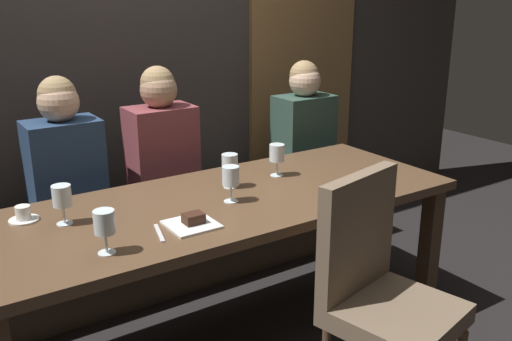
{
  "coord_description": "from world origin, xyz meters",
  "views": [
    {
      "loc": [
        -1.2,
        -2.08,
        1.64
      ],
      "look_at": [
        0.19,
        0.0,
        0.84
      ],
      "focal_mm": 39.82,
      "sensor_mm": 36.0,
      "label": 1
    }
  ],
  "objects_px": {
    "diner_redhead": "(64,160)",
    "espresso_cup": "(23,215)",
    "wine_glass_end_left": "(277,154)",
    "wine_glass_end_right": "(231,178)",
    "dining_table": "(222,217)",
    "dessert_plate": "(192,222)",
    "diner_bearded": "(161,143)",
    "wine_glass_near_right": "(230,165)",
    "fork_on_table": "(159,233)",
    "wine_glass_center_back": "(62,198)",
    "wine_glass_far_right": "(104,223)",
    "diner_far_end": "(304,125)",
    "banquette_bench": "(162,246)",
    "chair_near_side": "(379,284)"
  },
  "relations": [
    {
      "from": "diner_bearded",
      "to": "diner_far_end",
      "type": "relative_size",
      "value": 1.04
    },
    {
      "from": "wine_glass_end_left",
      "to": "diner_redhead",
      "type": "bearing_deg",
      "value": 146.48
    },
    {
      "from": "dessert_plate",
      "to": "diner_bearded",
      "type": "bearing_deg",
      "value": 72.45
    },
    {
      "from": "chair_near_side",
      "to": "wine_glass_near_right",
      "type": "relative_size",
      "value": 5.98
    },
    {
      "from": "dining_table",
      "to": "espresso_cup",
      "type": "distance_m",
      "value": 0.84
    },
    {
      "from": "wine_glass_end_right",
      "to": "chair_near_side",
      "type": "bearing_deg",
      "value": -69.16
    },
    {
      "from": "chair_near_side",
      "to": "espresso_cup",
      "type": "relative_size",
      "value": 8.17
    },
    {
      "from": "chair_near_side",
      "to": "wine_glass_end_right",
      "type": "distance_m",
      "value": 0.78
    },
    {
      "from": "diner_far_end",
      "to": "dessert_plate",
      "type": "xyz_separation_m",
      "value": [
        -1.27,
        -0.9,
        -0.06
      ]
    },
    {
      "from": "wine_glass_end_left",
      "to": "wine_glass_center_back",
      "type": "distance_m",
      "value": 1.07
    },
    {
      "from": "dessert_plate",
      "to": "chair_near_side",
      "type": "bearing_deg",
      "value": -45.25
    },
    {
      "from": "diner_redhead",
      "to": "wine_glass_near_right",
      "type": "distance_m",
      "value": 0.86
    },
    {
      "from": "wine_glass_center_back",
      "to": "wine_glass_far_right",
      "type": "distance_m",
      "value": 0.36
    },
    {
      "from": "diner_bearded",
      "to": "wine_glass_near_right",
      "type": "xyz_separation_m",
      "value": [
        0.07,
        -0.61,
        0.02
      ]
    },
    {
      "from": "diner_far_end",
      "to": "wine_glass_end_right",
      "type": "distance_m",
      "value": 1.26
    },
    {
      "from": "diner_redhead",
      "to": "wine_glass_end_left",
      "type": "relative_size",
      "value": 4.85
    },
    {
      "from": "dining_table",
      "to": "dessert_plate",
      "type": "height_order",
      "value": "dessert_plate"
    },
    {
      "from": "wine_glass_end_right",
      "to": "wine_glass_near_right",
      "type": "relative_size",
      "value": 1.0
    },
    {
      "from": "wine_glass_end_right",
      "to": "dining_table",
      "type": "bearing_deg",
      "value": 107.58
    },
    {
      "from": "diner_far_end",
      "to": "espresso_cup",
      "type": "xyz_separation_m",
      "value": [
        -1.82,
        -0.48,
        -0.05
      ]
    },
    {
      "from": "diner_redhead",
      "to": "diner_bearded",
      "type": "xyz_separation_m",
      "value": [
        0.53,
        0.0,
        0.0
      ]
    },
    {
      "from": "wine_glass_far_right",
      "to": "wine_glass_end_right",
      "type": "bearing_deg",
      "value": 17.15
    },
    {
      "from": "diner_redhead",
      "to": "espresso_cup",
      "type": "height_order",
      "value": "diner_redhead"
    },
    {
      "from": "wine_glass_end_right",
      "to": "wine_glass_near_right",
      "type": "bearing_deg",
      "value": 60.07
    },
    {
      "from": "espresso_cup",
      "to": "fork_on_table",
      "type": "distance_m",
      "value": 0.59
    },
    {
      "from": "chair_near_side",
      "to": "wine_glass_far_right",
      "type": "xyz_separation_m",
      "value": [
        -0.89,
        0.47,
        0.3
      ]
    },
    {
      "from": "fork_on_table",
      "to": "wine_glass_end_right",
      "type": "bearing_deg",
      "value": 34.04
    },
    {
      "from": "chair_near_side",
      "to": "diner_bearded",
      "type": "distance_m",
      "value": 1.49
    },
    {
      "from": "dessert_plate",
      "to": "diner_redhead",
      "type": "bearing_deg",
      "value": 104.53
    },
    {
      "from": "diner_redhead",
      "to": "wine_glass_near_right",
      "type": "xyz_separation_m",
      "value": [
        0.6,
        -0.61,
        0.03
      ]
    },
    {
      "from": "chair_near_side",
      "to": "diner_bearded",
      "type": "bearing_deg",
      "value": 99.08
    },
    {
      "from": "diner_redhead",
      "to": "espresso_cup",
      "type": "relative_size",
      "value": 6.62
    },
    {
      "from": "wine_glass_near_right",
      "to": "wine_glass_end_right",
      "type": "bearing_deg",
      "value": -119.93
    },
    {
      "from": "banquette_bench",
      "to": "wine_glass_far_right",
      "type": "height_order",
      "value": "wine_glass_far_right"
    },
    {
      "from": "wine_glass_end_right",
      "to": "espresso_cup",
      "type": "xyz_separation_m",
      "value": [
        -0.82,
        0.28,
        -0.09
      ]
    },
    {
      "from": "chair_near_side",
      "to": "diner_bearded",
      "type": "height_order",
      "value": "diner_bearded"
    },
    {
      "from": "wine_glass_center_back",
      "to": "wine_glass_end_right",
      "type": "relative_size",
      "value": 1.0
    },
    {
      "from": "wine_glass_end_left",
      "to": "espresso_cup",
      "type": "height_order",
      "value": "wine_glass_end_left"
    },
    {
      "from": "diner_bearded",
      "to": "fork_on_table",
      "type": "relative_size",
      "value": 4.73
    },
    {
      "from": "banquette_bench",
      "to": "diner_redhead",
      "type": "distance_m",
      "value": 0.77
    },
    {
      "from": "diner_bearded",
      "to": "wine_glass_near_right",
      "type": "height_order",
      "value": "diner_bearded"
    },
    {
      "from": "dining_table",
      "to": "diner_redhead",
      "type": "height_order",
      "value": "diner_redhead"
    },
    {
      "from": "wine_glass_far_right",
      "to": "espresso_cup",
      "type": "height_order",
      "value": "wine_glass_far_right"
    },
    {
      "from": "dining_table",
      "to": "wine_glass_end_right",
      "type": "xyz_separation_m",
      "value": [
        0.02,
        -0.05,
        0.2
      ]
    },
    {
      "from": "wine_glass_end_left",
      "to": "espresso_cup",
      "type": "xyz_separation_m",
      "value": [
        -1.2,
        0.09,
        -0.09
      ]
    },
    {
      "from": "wine_glass_end_left",
      "to": "wine_glass_end_right",
      "type": "relative_size",
      "value": 1.0
    },
    {
      "from": "diner_far_end",
      "to": "dessert_plate",
      "type": "bearing_deg",
      "value": -144.69
    },
    {
      "from": "dining_table",
      "to": "banquette_bench",
      "type": "relative_size",
      "value": 0.88
    },
    {
      "from": "dining_table",
      "to": "wine_glass_end_right",
      "type": "relative_size",
      "value": 13.41
    },
    {
      "from": "wine_glass_far_right",
      "to": "wine_glass_near_right",
      "type": "height_order",
      "value": "same"
    }
  ]
}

